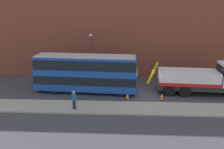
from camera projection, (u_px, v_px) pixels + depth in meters
The scene contains 9 objects.
ground_plane at pixel (147, 93), 25.21m from camera, with size 120.00×120.00×0.00m, color #38383D.
near_kerb at pixel (151, 109), 21.16m from camera, with size 60.00×2.80×0.15m, color gray.
building_facade at pixel (145, 14), 29.25m from camera, with size 60.00×1.50×16.00m.
recovery_tow_truck at pixel (205, 78), 24.50m from camera, with size 10.21×3.22×3.67m.
double_decker_bus at pixel (86, 72), 25.02m from camera, with size 11.16×3.27×4.06m.
pedestrian_onlooker at pixel (74, 100), 20.70m from camera, with size 0.44×0.48×1.71m.
traffic_cone_near_bus at pixel (127, 96), 23.32m from camera, with size 0.36×0.36×0.72m.
traffic_cone_midway at pixel (162, 97), 23.25m from camera, with size 0.36×0.36×0.72m.
street_lamp at pixel (91, 53), 28.74m from camera, with size 0.36×0.36×5.83m.
Camera 1 is at (-2.55, -23.83, 8.90)m, focal length 37.38 mm.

